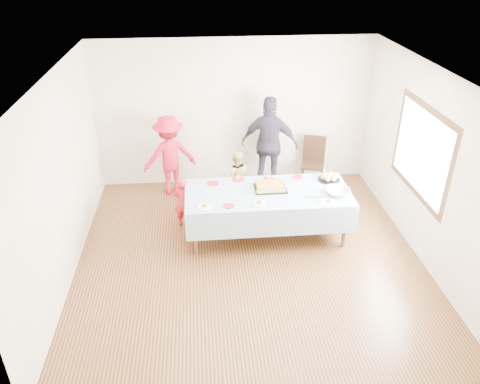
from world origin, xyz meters
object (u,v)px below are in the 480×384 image
(birthday_cake, at_px, (270,187))
(adult_left, at_px, (170,155))
(party_table, at_px, (268,195))
(dining_chair, at_px, (313,159))

(birthday_cake, xyz_separation_m, adult_left, (-1.59, 1.49, -0.08))
(birthday_cake, distance_m, adult_left, 2.18)
(birthday_cake, bearing_deg, party_table, -119.91)
(dining_chair, bearing_deg, birthday_cake, -106.89)
(party_table, xyz_separation_m, adult_left, (-1.54, 1.58, 0.01))
(party_table, distance_m, birthday_cake, 0.14)
(party_table, relative_size, birthday_cake, 5.09)
(birthday_cake, distance_m, dining_chair, 1.90)
(dining_chair, distance_m, adult_left, 2.66)
(party_table, bearing_deg, adult_left, 134.25)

